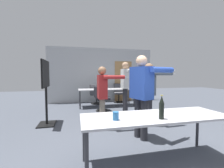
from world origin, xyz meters
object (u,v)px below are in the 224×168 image
office_chair_mid_tucked (101,100)px  person_far_watching (103,91)px  person_center_tall (149,87)px  drink_cup (116,116)px  beer_bottle (162,108)px  person_near_casual (142,89)px  office_chair_side_rolled (96,95)px  tv_screen (46,86)px  person_right_polo (126,82)px  office_chair_far_left (119,94)px

office_chair_mid_tucked → person_far_watching: bearing=-14.8°
person_center_tall → drink_cup: person_center_tall is taller
person_center_tall → beer_bottle: 2.08m
person_near_casual → office_chair_side_rolled: (-0.48, 3.95, -0.64)m
tv_screen → person_near_casual: person_near_casual is taller
person_near_casual → office_chair_mid_tucked: bearing=173.0°
office_chair_side_rolled → office_chair_mid_tucked: bearing=-61.2°
office_chair_side_rolled → beer_bottle: beer_bottle is taller
person_near_casual → office_chair_mid_tucked: (-0.47, 2.56, -0.63)m
person_center_tall → tv_screen: bearing=-104.2°
office_chair_mid_tucked → drink_cup: office_chair_mid_tucked is taller
drink_cup → person_near_casual: bearing=50.0°
person_near_casual → person_right_polo: bearing=152.8°
tv_screen → person_right_polo: bearing=-72.9°
person_right_polo → person_center_tall: bearing=11.4°
office_chair_far_left → drink_cup: bearing=81.8°
drink_cup → office_chair_mid_tucked: bearing=84.2°
person_right_polo → tv_screen: bearing=-71.1°
office_chair_far_left → office_chair_mid_tucked: bearing=62.7°
person_far_watching → person_center_tall: 1.30m
person_right_polo → person_far_watching: bearing=-36.6°
tv_screen → person_near_casual: 2.57m
office_chair_side_rolled → person_right_polo: bearing=-36.1°
person_right_polo → beer_bottle: (-0.57, -3.26, -0.19)m
tv_screen → office_chair_far_left: (2.83, 2.79, -0.64)m
person_far_watching → person_right_polo: 1.72m
person_near_casual → beer_bottle: bearing=-27.9°
person_far_watching → person_center_tall: size_ratio=0.94×
person_right_polo → office_chair_mid_tucked: person_right_polo is taller
person_near_casual → office_chair_far_left: size_ratio=1.93×
office_chair_side_rolled → drink_cup: bearing=-65.7°
person_center_tall → beer_bottle: (-0.80, -1.92, -0.11)m
office_chair_mid_tucked → beer_bottle: size_ratio=2.78×
office_chair_side_rolled → person_far_watching: bearing=-65.6°
person_center_tall → office_chair_mid_tucked: size_ratio=1.81×
office_chair_mid_tucked → drink_cup: (-0.36, -3.55, 0.37)m
person_near_casual → office_chair_far_left: 4.29m
person_near_casual → tv_screen: bearing=-140.5°
person_far_watching → drink_cup: 1.83m
office_chair_mid_tucked → drink_cup: bearing=-13.1°
person_right_polo → person_center_tall: 1.37m
office_chair_side_rolled → office_chair_far_left: (1.16, 0.23, 0.00)m
drink_cup → office_chair_far_left: bearing=73.7°
person_near_casual → office_chair_side_rolled: size_ratio=1.94×
office_chair_side_rolled → office_chair_far_left: bearing=39.6°
drink_cup → office_chair_side_rolled: bearing=86.0°
person_center_tall → office_chair_far_left: size_ratio=1.83×
beer_bottle → drink_cup: (-0.63, 0.10, -0.10)m
person_far_watching → person_near_casual: bearing=40.5°
person_right_polo → office_chair_side_rolled: 2.09m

